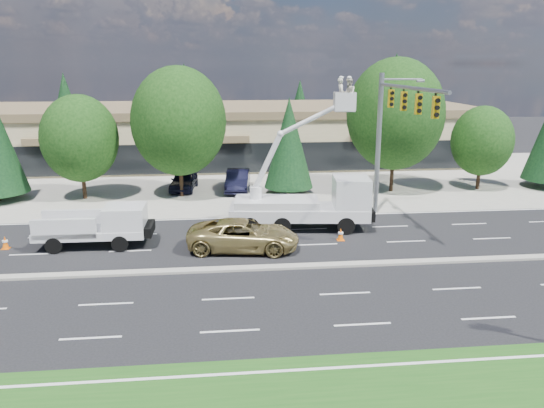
{
  "coord_description": "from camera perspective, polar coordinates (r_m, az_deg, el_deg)",
  "views": [
    {
      "loc": [
        -0.28,
        -23.72,
        9.54
      ],
      "look_at": [
        2.5,
        3.05,
        2.4
      ],
      "focal_mm": 35.0,
      "sensor_mm": 36.0,
      "label": 1
    }
  ],
  "objects": [
    {
      "name": "tree_back_d",
      "position": [
        69.5,
        13.05,
        11.43
      ],
      "size": [
        5.51,
        5.51,
        10.87
      ],
      "color": "#332114",
      "rests_on": "ground"
    },
    {
      "name": "road_median",
      "position": [
        25.55,
        -4.91,
        -6.98
      ],
      "size": [
        120.0,
        0.55,
        0.12
      ],
      "primitive_type": "cube",
      "color": "gray",
      "rests_on": "ground"
    },
    {
      "name": "parked_car_east",
      "position": [
        41.12,
        -3.7,
        2.56
      ],
      "size": [
        2.19,
        5.04,
        1.61
      ],
      "primitive_type": "imported",
      "rotation": [
        0.0,
        0.0,
        -0.1
      ],
      "color": "black",
      "rests_on": "ground"
    },
    {
      "name": "signal_mast",
      "position": [
        32.64,
        12.66,
        8.37
      ],
      "size": [
        2.76,
        10.16,
        9.0
      ],
      "color": "gray",
      "rests_on": "ground"
    },
    {
      "name": "tree_front_g",
      "position": [
        44.09,
        21.66,
        6.33
      ],
      "size": [
        4.67,
        4.67,
        6.48
      ],
      "color": "#332114",
      "rests_on": "ground"
    },
    {
      "name": "bucket_truck",
      "position": [
        31.28,
        4.36,
        0.71
      ],
      "size": [
        8.39,
        3.36,
        8.88
      ],
      "rotation": [
        0.0,
        0.0,
        -0.11
      ],
      "color": "silver",
      "rests_on": "ground"
    },
    {
      "name": "tree_front_f",
      "position": [
        41.1,
        13.13,
        9.39
      ],
      "size": [
        7.26,
        7.26,
        10.07
      ],
      "color": "#332114",
      "rests_on": "ground"
    },
    {
      "name": "minivan",
      "position": [
        27.95,
        -3.09,
        -3.36
      ],
      "size": [
        6.15,
        3.47,
        1.62
      ],
      "primitive_type": "imported",
      "rotation": [
        0.0,
        0.0,
        1.43
      ],
      "color": "#9D894C",
      "rests_on": "ground"
    },
    {
      "name": "tree_front_d",
      "position": [
        39.03,
        -10.01,
        8.75
      ],
      "size": [
        6.82,
        6.82,
        9.47
      ],
      "color": "#332114",
      "rests_on": "ground"
    },
    {
      "name": "tree_front_e",
      "position": [
        39.49,
        1.83,
        6.58
      ],
      "size": [
        3.65,
        3.65,
        7.2
      ],
      "color": "#332114",
      "rests_on": "ground"
    },
    {
      "name": "tree_front_c",
      "position": [
        40.26,
        -19.98,
        6.63
      ],
      "size": [
        5.42,
        5.42,
        7.52
      ],
      "color": "#332114",
      "rests_on": "ground"
    },
    {
      "name": "parked_car_west",
      "position": [
        41.77,
        -9.47,
        2.51
      ],
      "size": [
        2.29,
        4.62,
        1.51
      ],
      "primitive_type": "imported",
      "rotation": [
        0.0,
        0.0,
        -0.12
      ],
      "color": "black",
      "rests_on": "ground"
    },
    {
      "name": "traffic_cone_a",
      "position": [
        31.58,
        -26.77,
        -3.73
      ],
      "size": [
        0.4,
        0.4,
        0.7
      ],
      "color": "#FF6508",
      "rests_on": "ground"
    },
    {
      "name": "tree_back_a",
      "position": [
        68.25,
        -21.27,
        9.71
      ],
      "size": [
        4.34,
        4.34,
        8.55
      ],
      "color": "#332114",
      "rests_on": "ground"
    },
    {
      "name": "traffic_cone_b",
      "position": [
        28.47,
        -7.87,
        -4.15
      ],
      "size": [
        0.4,
        0.4,
        0.7
      ],
      "color": "#FF6508",
      "rests_on": "ground"
    },
    {
      "name": "tree_back_b",
      "position": [
        65.98,
        -9.31,
        10.86
      ],
      "size": [
        4.88,
        4.88,
        9.61
      ],
      "color": "#332114",
      "rests_on": "ground"
    },
    {
      "name": "traffic_cone_d",
      "position": [
        29.79,
        7.39,
        -3.26
      ],
      "size": [
        0.4,
        0.4,
        0.7
      ],
      "color": "#FF6508",
      "rests_on": "ground"
    },
    {
      "name": "strip_mall",
      "position": [
        54.12,
        -5.63,
        7.67
      ],
      "size": [
        50.4,
        15.4,
        5.5
      ],
      "color": "tan",
      "rests_on": "ground"
    },
    {
      "name": "concrete_apron",
      "position": [
        44.75,
        -5.43,
        2.49
      ],
      "size": [
        140.0,
        22.0,
        0.01
      ],
      "primitive_type": "cube",
      "color": "gray",
      "rests_on": "ground"
    },
    {
      "name": "tree_back_c",
      "position": [
        66.75,
        3.0,
        10.16
      ],
      "size": [
        3.87,
        3.87,
        7.64
      ],
      "color": "#332114",
      "rests_on": "ground"
    },
    {
      "name": "ground",
      "position": [
        25.57,
        -4.91,
        -7.11
      ],
      "size": [
        140.0,
        140.0,
        0.0
      ],
      "primitive_type": "plane",
      "color": "black",
      "rests_on": "ground"
    },
    {
      "name": "traffic_cone_c",
      "position": [
        28.42,
        -3.49,
        -4.06
      ],
      "size": [
        0.4,
        0.4,
        0.7
      ],
      "color": "#FF6508",
      "rests_on": "ground"
    },
    {
      "name": "utility_pickup",
      "position": [
        29.92,
        -18.04,
        -2.67
      ],
      "size": [
        5.77,
        2.34,
        2.2
      ],
      "rotation": [
        0.0,
        0.0,
        -0.01
      ],
      "color": "silver",
      "rests_on": "ground"
    }
  ]
}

